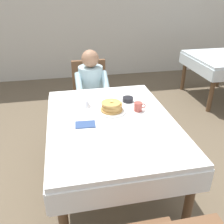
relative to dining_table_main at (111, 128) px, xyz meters
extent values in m
plane|color=brown|center=(0.00, 0.00, -0.65)|extent=(14.00, 14.00, 0.00)
cube|color=white|center=(0.00, 0.00, 0.07)|extent=(1.10, 1.50, 0.04)
cube|color=white|center=(0.00, -0.76, -0.04)|extent=(1.10, 0.01, 0.18)
cube|color=white|center=(0.00, 0.76, -0.04)|extent=(1.10, 0.01, 0.18)
cube|color=white|center=(-0.56, 0.00, -0.04)|extent=(0.01, 1.50, 0.18)
cube|color=white|center=(0.56, 0.00, -0.04)|extent=(0.01, 1.50, 0.18)
cylinder|color=brown|center=(-0.47, -0.67, -0.30)|extent=(0.07, 0.07, 0.70)
cylinder|color=brown|center=(0.47, -0.67, -0.30)|extent=(0.07, 0.07, 0.70)
cylinder|color=brown|center=(-0.47, 0.67, -0.30)|extent=(0.07, 0.07, 0.70)
cylinder|color=brown|center=(0.47, 0.67, -0.30)|extent=(0.07, 0.07, 0.70)
cube|color=brown|center=(-0.05, 1.07, -0.23)|extent=(0.44, 0.44, 0.05)
cube|color=brown|center=(-0.05, 1.27, 0.04)|extent=(0.44, 0.06, 0.48)
cylinder|color=#2D2319|center=(0.13, 0.89, -0.45)|extent=(0.04, 0.04, 0.40)
cylinder|color=#2D2319|center=(-0.23, 0.89, -0.45)|extent=(0.04, 0.04, 0.40)
cylinder|color=#2D2319|center=(0.13, 1.25, -0.45)|extent=(0.04, 0.04, 0.40)
cylinder|color=#2D2319|center=(-0.23, 1.25, -0.45)|extent=(0.04, 0.04, 0.40)
cylinder|color=silver|center=(-0.05, 1.05, 0.03)|extent=(0.30, 0.30, 0.46)
sphere|color=#A37556|center=(-0.05, 1.03, 0.36)|extent=(0.21, 0.21, 0.21)
cylinder|color=silver|center=(0.11, 0.91, 0.10)|extent=(0.08, 0.29, 0.23)
cylinder|color=silver|center=(-0.21, 0.91, 0.10)|extent=(0.08, 0.29, 0.23)
cylinder|color=#383D51|center=(0.03, 0.87, -0.43)|extent=(0.10, 0.10, 0.45)
cylinder|color=#383D51|center=(-0.13, 0.87, -0.43)|extent=(0.10, 0.10, 0.45)
cylinder|color=white|center=(0.03, 0.15, 0.10)|extent=(0.28, 0.28, 0.02)
cylinder|color=tan|center=(0.03, 0.15, 0.11)|extent=(0.20, 0.20, 0.02)
cylinder|color=tan|center=(0.04, 0.15, 0.13)|extent=(0.18, 0.18, 0.02)
cylinder|color=tan|center=(0.03, 0.15, 0.15)|extent=(0.18, 0.18, 0.01)
cylinder|color=tan|center=(0.04, 0.15, 0.16)|extent=(0.19, 0.19, 0.02)
cylinder|color=tan|center=(0.03, 0.15, 0.18)|extent=(0.18, 0.18, 0.01)
cube|color=#F4E072|center=(0.03, 0.15, 0.19)|extent=(0.03, 0.03, 0.01)
cylinder|color=#B24C42|center=(0.28, 0.12, 0.13)|extent=(0.08, 0.08, 0.08)
torus|color=#B24C42|center=(0.33, 0.12, 0.14)|extent=(0.05, 0.01, 0.05)
cylinder|color=black|center=(0.24, 0.34, 0.11)|extent=(0.11, 0.11, 0.04)
cone|color=silver|center=(-0.18, 0.29, 0.13)|extent=(0.08, 0.08, 0.07)
cube|color=silver|center=(-0.16, 0.13, 0.09)|extent=(0.03, 0.18, 0.00)
cube|color=silver|center=(0.22, 0.13, 0.09)|extent=(0.02, 0.20, 0.00)
cube|color=silver|center=(-0.01, -0.13, 0.09)|extent=(0.15, 0.03, 0.00)
cube|color=#334C7F|center=(-0.23, -0.05, 0.09)|extent=(0.18, 0.13, 0.01)
cube|color=silver|center=(2.20, 1.74, 0.07)|extent=(0.90, 1.10, 0.04)
cube|color=silver|center=(2.20, 2.30, -0.04)|extent=(0.90, 0.01, 0.18)
cube|color=silver|center=(1.74, 1.74, -0.04)|extent=(0.01, 1.10, 0.18)
cylinder|color=brown|center=(1.83, 1.27, -0.30)|extent=(0.07, 0.07, 0.70)
cylinder|color=brown|center=(1.83, 2.21, -0.30)|extent=(0.07, 0.07, 0.70)
cylinder|color=brown|center=(2.57, 2.21, -0.30)|extent=(0.07, 0.07, 0.70)
camera|label=1|loc=(-0.38, -1.89, 1.16)|focal=39.92mm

